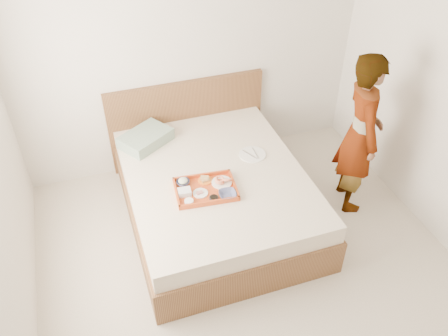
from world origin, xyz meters
TOP-DOWN VIEW (x-y plane):
  - ground at (0.00, 0.00)m, footprint 3.50×4.00m
  - wall_back at (0.00, 2.00)m, footprint 3.50×0.01m
  - bed at (-0.08, 1.00)m, footprint 1.65×2.00m
  - headboard at (-0.08, 1.97)m, footprint 1.65×0.06m
  - pillow at (-0.58, 1.65)m, footprint 0.57×0.53m
  - tray at (-0.23, 0.79)m, footprint 0.55×0.43m
  - prawn_plate at (-0.07, 0.83)m, footprint 0.20×0.20m
  - navy_bowl_big at (-0.08, 0.66)m, footprint 0.16×0.16m
  - sauce_dish at (-0.20, 0.65)m, footprint 0.08×0.08m
  - meat_plate at (-0.29, 0.76)m, footprint 0.14×0.14m
  - bread_plate at (-0.20, 0.91)m, footprint 0.14×0.14m
  - salad_bowl at (-0.39, 0.93)m, footprint 0.12×0.12m
  - plastic_tub at (-0.42, 0.80)m, footprint 0.12×0.10m
  - cheese_round at (-0.41, 0.68)m, footprint 0.08×0.08m
  - dinner_plate at (0.34, 1.14)m, footprint 0.29×0.29m
  - person at (1.24, 0.80)m, footprint 0.51×0.65m

SIDE VIEW (x-z plane):
  - ground at x=0.00m, z-range -0.01..0.01m
  - bed at x=-0.08m, z-range 0.00..0.53m
  - headboard at x=-0.08m, z-range 0.00..0.95m
  - dinner_plate at x=0.34m, z-range 0.53..0.54m
  - meat_plate at x=-0.29m, z-range 0.54..0.55m
  - bread_plate at x=-0.20m, z-range 0.54..0.55m
  - prawn_plate at x=-0.07m, z-range 0.54..0.56m
  - tray at x=-0.23m, z-range 0.53..0.58m
  - cheese_round at x=-0.41m, z-range 0.54..0.57m
  - sauce_dish at x=-0.20m, z-range 0.54..0.57m
  - salad_bowl at x=-0.39m, z-range 0.54..0.58m
  - navy_bowl_big at x=-0.08m, z-range 0.54..0.58m
  - plastic_tub at x=-0.42m, z-range 0.54..0.59m
  - pillow at x=-0.58m, z-range 0.53..0.64m
  - person at x=1.24m, z-range 0.00..1.57m
  - wall_back at x=0.00m, z-range 0.00..2.60m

